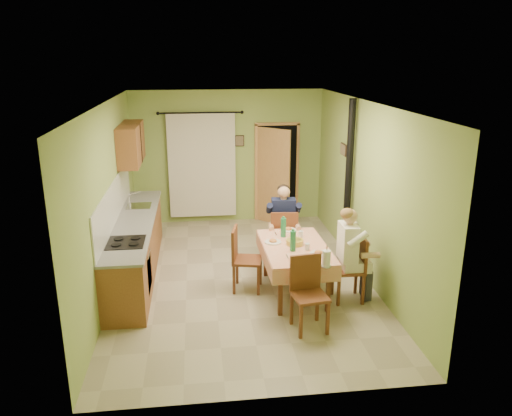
{
  "coord_description": "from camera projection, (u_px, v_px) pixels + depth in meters",
  "views": [
    {
      "loc": [
        -0.66,
        -7.41,
        3.48
      ],
      "look_at": [
        0.25,
        0.1,
        1.15
      ],
      "focal_mm": 35.0,
      "sensor_mm": 36.0,
      "label": 1
    }
  ],
  "objects": [
    {
      "name": "man_far",
      "position": [
        283.0,
        217.0,
        8.36
      ],
      "size": [
        0.61,
        0.49,
        1.39
      ],
      "rotation": [
        0.0,
        0.0,
        -0.09
      ],
      "color": "#141938",
      "rests_on": "chair_far"
    },
    {
      "name": "kitchen_run",
      "position": [
        135.0,
        246.0,
        8.17
      ],
      "size": [
        0.64,
        3.64,
        1.56
      ],
      "color": "brown",
      "rests_on": "ground"
    },
    {
      "name": "dining_table",
      "position": [
        295.0,
        269.0,
        7.52
      ],
      "size": [
        0.98,
        1.59,
        0.76
      ],
      "rotation": [
        0.0,
        0.0,
        0.02
      ],
      "color": "#E4997A",
      "rests_on": "ground"
    },
    {
      "name": "chair_left",
      "position": [
        246.0,
        272.0,
        7.65
      ],
      "size": [
        0.51,
        0.51,
        0.99
      ],
      "rotation": [
        0.0,
        0.0,
        -1.79
      ],
      "color": "brown",
      "rests_on": "ground"
    },
    {
      "name": "picture_back",
      "position": [
        240.0,
        141.0,
        10.46
      ],
      "size": [
        0.19,
        0.03,
        0.23
      ],
      "primitive_type": "cube",
      "color": "black",
      "rests_on": "room_shell"
    },
    {
      "name": "picture_right",
      "position": [
        344.0,
        149.0,
        8.95
      ],
      "size": [
        0.03,
        0.31,
        0.21
      ],
      "primitive_type": "cube",
      "color": "brown",
      "rests_on": "room_shell"
    },
    {
      "name": "tableware",
      "position": [
        298.0,
        244.0,
        7.29
      ],
      "size": [
        0.83,
        1.66,
        0.33
      ],
      "color": "white",
      "rests_on": "dining_table"
    },
    {
      "name": "stove_flue",
      "position": [
        347.0,
        203.0,
        8.61
      ],
      "size": [
        0.24,
        0.24,
        2.8
      ],
      "color": "black",
      "rests_on": "ground"
    },
    {
      "name": "chair_right",
      "position": [
        349.0,
        281.0,
        7.33
      ],
      "size": [
        0.43,
        0.43,
        0.98
      ],
      "rotation": [
        0.0,
        0.0,
        1.55
      ],
      "color": "brown",
      "rests_on": "ground"
    },
    {
      "name": "curtain",
      "position": [
        202.0,
        165.0,
        10.44
      ],
      "size": [
        1.7,
        0.07,
        2.22
      ],
      "color": "black",
      "rests_on": "ground"
    },
    {
      "name": "chair_near",
      "position": [
        309.0,
        309.0,
        6.54
      ],
      "size": [
        0.48,
        0.48,
        0.99
      ],
      "rotation": [
        0.0,
        0.0,
        3.28
      ],
      "color": "brown",
      "rests_on": "ground"
    },
    {
      "name": "upper_cabinets",
      "position": [
        131.0,
        144.0,
        8.96
      ],
      "size": [
        0.35,
        1.4,
        0.7
      ],
      "primitive_type": "cube",
      "color": "brown",
      "rests_on": "room_shell"
    },
    {
      "name": "chair_far",
      "position": [
        283.0,
        249.0,
        8.52
      ],
      "size": [
        0.49,
        0.49,
        1.01
      ],
      "rotation": [
        0.0,
        0.0,
        -0.09
      ],
      "color": "brown",
      "rests_on": "ground"
    },
    {
      "name": "floor",
      "position": [
        242.0,
        278.0,
        8.13
      ],
      "size": [
        4.0,
        6.0,
        0.01
      ],
      "primitive_type": "cube",
      "color": "tan",
      "rests_on": "ground"
    },
    {
      "name": "man_right",
      "position": [
        350.0,
        244.0,
        7.15
      ],
      "size": [
        0.47,
        0.59,
        1.39
      ],
      "rotation": [
        0.0,
        0.0,
        1.55
      ],
      "color": "white",
      "rests_on": "chair_right"
    },
    {
      "name": "doorway",
      "position": [
        275.0,
        174.0,
        10.62
      ],
      "size": [
        0.96,
        0.63,
        2.15
      ],
      "color": "black",
      "rests_on": "ground"
    },
    {
      "name": "room_shell",
      "position": [
        241.0,
        169.0,
        7.59
      ],
      "size": [
        4.04,
        6.04,
        2.82
      ],
      "color": "#94AF5A",
      "rests_on": "ground"
    }
  ]
}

